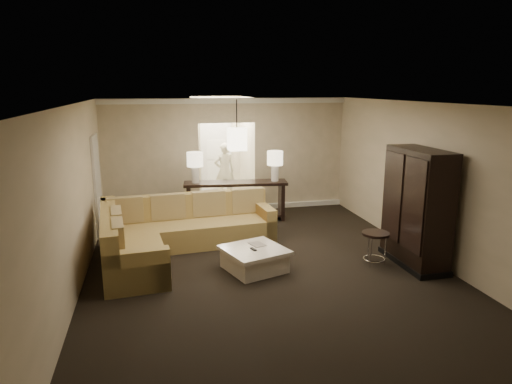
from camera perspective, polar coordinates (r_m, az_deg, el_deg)
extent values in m
plane|color=black|center=(7.91, 1.41, -9.75)|extent=(8.00, 8.00, 0.00)
cube|color=beige|center=(11.34, -3.60, 4.57)|extent=(6.00, 0.04, 2.80)
cube|color=beige|center=(3.94, 16.53, -12.55)|extent=(6.00, 0.04, 2.80)
cube|color=beige|center=(7.35, -21.82, -1.01)|extent=(0.04, 8.00, 2.80)
cube|color=beige|center=(8.72, 20.94, 1.16)|extent=(0.04, 8.00, 2.80)
cube|color=silver|center=(7.30, 1.53, 10.96)|extent=(6.00, 8.00, 0.02)
cube|color=white|center=(11.17, -3.66, 11.30)|extent=(6.00, 0.10, 0.12)
cube|color=white|center=(11.56, -3.47, -2.05)|extent=(6.00, 0.10, 0.12)
cube|color=silver|center=(10.13, -19.21, 0.83)|extent=(0.05, 0.90, 2.10)
cube|color=white|center=(12.58, -4.26, -1.10)|extent=(1.40, 2.00, 0.01)
cube|color=beige|center=(12.23, -7.63, 5.10)|extent=(0.04, 2.00, 2.80)
cube|color=beige|center=(12.44, -1.17, 5.34)|extent=(0.04, 2.00, 2.80)
cube|color=beige|center=(13.29, -5.03, 5.80)|extent=(1.40, 0.04, 2.80)
cube|color=silver|center=(13.31, -4.99, 4.29)|extent=(0.90, 0.05, 2.10)
cube|color=brown|center=(9.15, -8.17, -5.13)|extent=(3.37, 1.28, 0.46)
cube|color=brown|center=(7.86, -14.92, -8.57)|extent=(1.12, 1.62, 0.46)
cube|color=brown|center=(9.36, -8.66, -1.65)|extent=(3.31, 0.55, 0.51)
cube|color=brown|center=(8.21, -17.88, -4.24)|extent=(0.50, 2.65, 0.51)
cube|color=brown|center=(9.49, 1.00, -3.65)|extent=(0.31, 1.00, 0.68)
cube|color=brown|center=(7.20, -14.64, -9.63)|extent=(1.00, 0.31, 0.68)
cube|color=#937D4E|center=(9.20, -16.05, -2.15)|extent=(0.69, 0.24, 0.51)
cube|color=#937D4E|center=(9.25, -10.95, -1.78)|extent=(0.69, 0.24, 0.51)
cube|color=#937D4E|center=(9.38, -5.96, -1.40)|extent=(0.69, 0.24, 0.51)
cube|color=#937D4E|center=(9.58, -1.14, -1.03)|extent=(0.69, 0.24, 0.51)
cube|color=#937D4E|center=(8.31, -16.99, -3.82)|extent=(0.23, 0.67, 0.51)
cube|color=#937D4E|center=(7.58, -16.84, -5.44)|extent=(0.23, 0.67, 0.51)
cube|color=silver|center=(7.87, -0.21, -8.58)|extent=(1.10, 1.10, 0.33)
cube|color=silver|center=(7.81, -0.21, -7.26)|extent=(1.22, 1.22, 0.06)
cube|color=black|center=(7.73, -0.33, -7.17)|extent=(0.09, 0.16, 0.02)
cube|color=beige|center=(7.98, 0.14, -6.54)|extent=(0.29, 0.34, 0.01)
cube|color=black|center=(10.56, -2.57, 1.11)|extent=(2.42, 0.81, 0.06)
cube|color=black|center=(10.65, -8.35, -1.42)|extent=(0.14, 0.49, 0.86)
cube|color=black|center=(10.78, 3.19, -1.12)|extent=(0.14, 0.49, 0.86)
cube|color=black|center=(10.74, -2.53, -2.84)|extent=(2.31, 0.75, 0.04)
cube|color=black|center=(8.35, 19.50, -1.87)|extent=(0.56, 1.36, 2.05)
cube|color=black|center=(7.89, 19.10, -1.60)|extent=(0.03, 0.60, 1.56)
cube|color=black|center=(8.45, 16.68, -0.48)|extent=(0.03, 0.60, 1.56)
cube|color=black|center=(8.64, 19.01, -8.13)|extent=(0.60, 1.42, 0.10)
cylinder|color=black|center=(8.22, 14.74, -5.05)|extent=(0.48, 0.48, 0.04)
torus|color=silver|center=(8.37, 14.56, -8.08)|extent=(0.39, 0.39, 0.03)
cylinder|color=silver|center=(8.35, 15.88, -6.96)|extent=(0.03, 0.03, 0.56)
cylinder|color=silver|center=(8.45, 13.84, -6.60)|extent=(0.03, 0.03, 0.56)
cylinder|color=silver|center=(8.15, 14.16, -7.34)|extent=(0.03, 0.03, 0.56)
cylinder|color=white|center=(10.50, -7.59, 2.17)|extent=(0.17, 0.17, 0.38)
cylinder|color=#FFEBBF|center=(10.44, -7.65, 4.06)|extent=(0.37, 0.37, 0.32)
cylinder|color=white|center=(10.61, 2.38, 2.39)|extent=(0.17, 0.17, 0.38)
cylinder|color=#FFEBBF|center=(10.55, 2.39, 4.27)|extent=(0.37, 0.37, 0.32)
cylinder|color=black|center=(9.95, -2.44, 9.77)|extent=(0.02, 0.02, 0.60)
cube|color=#FFF0C6|center=(9.99, -2.41, 6.62)|extent=(0.38, 0.38, 0.48)
imported|color=beige|center=(12.57, -3.95, 2.97)|extent=(0.66, 0.46, 1.75)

